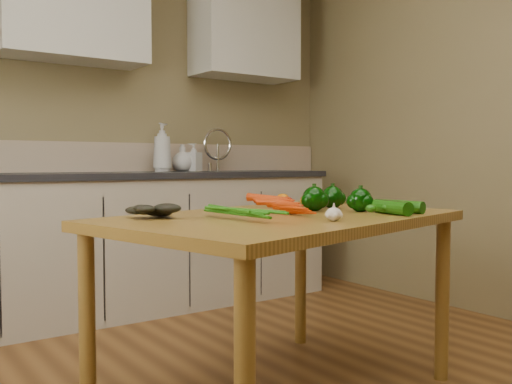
{
  "coord_description": "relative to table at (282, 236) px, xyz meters",
  "views": [
    {
      "loc": [
        -1.25,
        -1.28,
        0.96
      ],
      "look_at": [
        0.2,
        0.76,
        0.83
      ],
      "focal_mm": 40.0,
      "sensor_mm": 36.0,
      "label": 1
    }
  ],
  "objects": [
    {
      "name": "room",
      "position": [
        -0.15,
        -0.34,
        0.58
      ],
      "size": [
        4.04,
        5.04,
        2.64
      ],
      "color": "brown",
      "rests_on": "ground"
    },
    {
      "name": "counter_run",
      "position": [
        0.07,
        1.68,
        -0.21
      ],
      "size": [
        2.84,
        0.64,
        1.14
      ],
      "color": "#B7AB98",
      "rests_on": "ground"
    },
    {
      "name": "upper_cabinets",
      "position": [
        0.37,
        1.81,
        1.28
      ],
      "size": [
        2.15,
        0.35,
        0.7
      ],
      "color": "silver",
      "rests_on": "room"
    },
    {
      "name": "table",
      "position": [
        0.0,
        0.0,
        0.0
      ],
      "size": [
        1.57,
        1.2,
        0.75
      ],
      "rotation": [
        0.0,
        0.0,
        0.23
      ],
      "color": "olive",
      "rests_on": "ground"
    },
    {
      "name": "soap_bottle_a",
      "position": [
        0.34,
        1.77,
        0.4
      ],
      "size": [
        0.18,
        0.18,
        0.33
      ],
      "primitive_type": "imported",
      "rotation": [
        0.0,
        0.0,
        2.14
      ],
      "color": "silver",
      "rests_on": "counter_run"
    },
    {
      "name": "soap_bottle_b",
      "position": [
        0.6,
        1.8,
        0.33
      ],
      "size": [
        0.12,
        0.12,
        0.2
      ],
      "primitive_type": "imported",
      "rotation": [
        0.0,
        0.0,
        3.65
      ],
      "color": "silver",
      "rests_on": "counter_run"
    },
    {
      "name": "soap_bottle_c",
      "position": [
        0.53,
        1.83,
        0.32
      ],
      "size": [
        0.21,
        0.21,
        0.19
      ],
      "primitive_type": "imported",
      "rotation": [
        0.0,
        0.0,
        5.38
      ],
      "color": "silver",
      "rests_on": "counter_run"
    },
    {
      "name": "carrot_bunch",
      "position": [
        -0.07,
        -0.01,
        0.12
      ],
      "size": [
        0.3,
        0.25,
        0.07
      ],
      "primitive_type": null,
      "rotation": [
        0.0,
        0.0,
        0.23
      ],
      "color": "#C53304",
      "rests_on": "table"
    },
    {
      "name": "leafy_greens",
      "position": [
        -0.47,
        0.18,
        0.13
      ],
      "size": [
        0.2,
        0.18,
        0.1
      ],
      "primitive_type": null,
      "color": "black",
      "rests_on": "table"
    },
    {
      "name": "garlic_bulb",
      "position": [
        0.01,
        -0.29,
        0.11
      ],
      "size": [
        0.06,
        0.06,
        0.05
      ],
      "primitive_type": "ellipsoid",
      "color": "silver",
      "rests_on": "table"
    },
    {
      "name": "pepper_a",
      "position": [
        0.23,
        0.07,
        0.14
      ],
      "size": [
        0.11,
        0.11,
        0.11
      ],
      "primitive_type": "sphere",
      "color": "black",
      "rests_on": "table"
    },
    {
      "name": "pepper_b",
      "position": [
        0.4,
        0.13,
        0.13
      ],
      "size": [
        0.1,
        0.1,
        0.1
      ],
      "primitive_type": "sphere",
      "color": "black",
      "rests_on": "table"
    },
    {
      "name": "pepper_c",
      "position": [
        0.37,
        -0.07,
        0.13
      ],
      "size": [
        0.1,
        0.1,
        0.1
      ],
      "primitive_type": "sphere",
      "color": "black",
      "rests_on": "table"
    },
    {
      "name": "tomato_a",
      "position": [
        0.16,
        0.17,
        0.11
      ],
      "size": [
        0.07,
        0.07,
        0.06
      ],
      "primitive_type": "ellipsoid",
      "color": "#92020E",
      "rests_on": "table"
    },
    {
      "name": "tomato_b",
      "position": [
        0.25,
        0.32,
        0.12
      ],
      "size": [
        0.07,
        0.07,
        0.06
      ],
      "primitive_type": "ellipsoid",
      "color": "orange",
      "rests_on": "table"
    },
    {
      "name": "tomato_c",
      "position": [
        0.36,
        0.28,
        0.11
      ],
      "size": [
        0.06,
        0.06,
        0.06
      ],
      "primitive_type": "ellipsoid",
      "color": "orange",
      "rests_on": "table"
    },
    {
      "name": "zucchini_a",
      "position": [
        0.47,
        -0.2,
        0.11
      ],
      "size": [
        0.08,
        0.22,
        0.05
      ],
      "primitive_type": "cylinder",
      "rotation": [
        1.57,
        0.0,
        0.16
      ],
      "color": "#114807",
      "rests_on": "table"
    },
    {
      "name": "zucchini_b",
      "position": [
        0.38,
        -0.24,
        0.11
      ],
      "size": [
        0.09,
        0.21,
        0.06
      ],
      "primitive_type": "cylinder",
      "rotation": [
        1.57,
        0.0,
        -0.18
      ],
      "color": "#114807",
      "rests_on": "table"
    }
  ]
}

